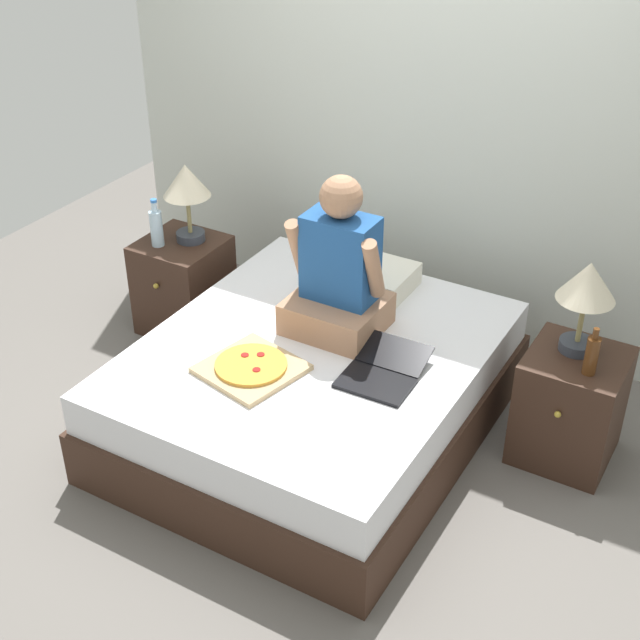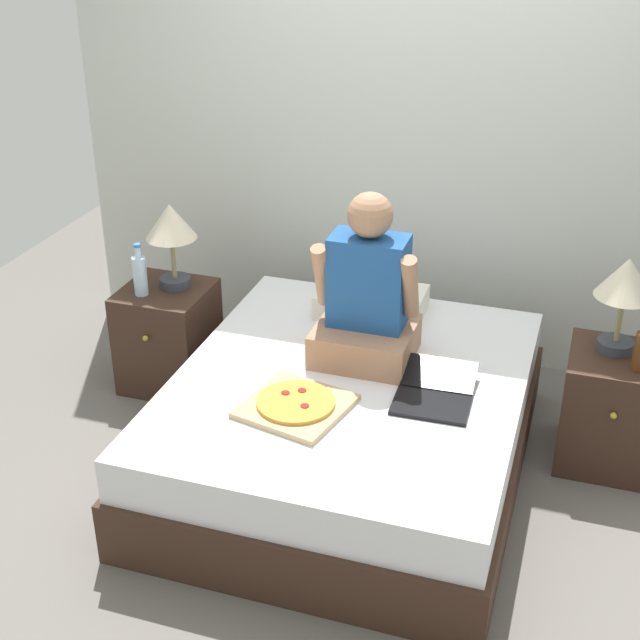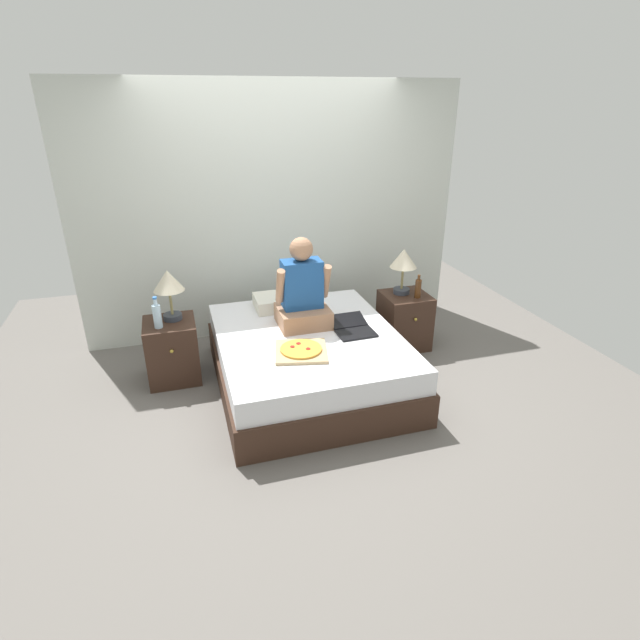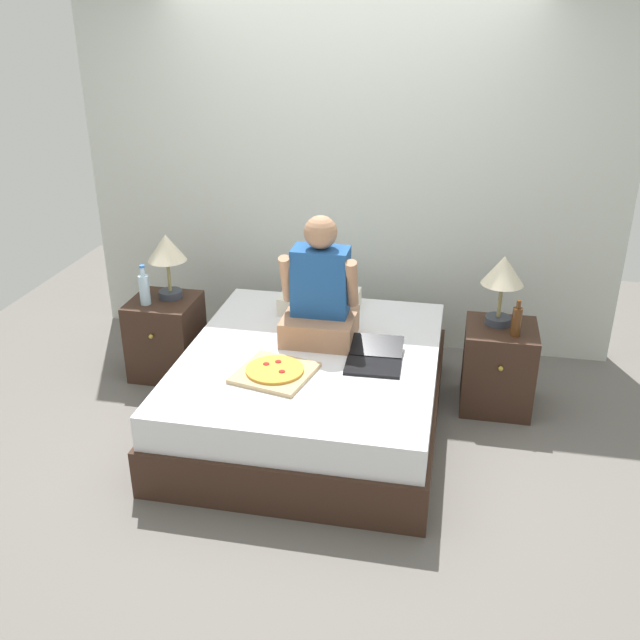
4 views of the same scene
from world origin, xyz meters
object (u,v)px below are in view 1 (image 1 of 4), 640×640
(water_bottle, at_px, (156,227))
(person_seated, at_px, (339,275))
(laptop, at_px, (382,373))
(bed, at_px, (313,389))
(nightstand_right, at_px, (570,406))
(lamp_on_left_nightstand, at_px, (186,186))
(lamp_on_right_nightstand, at_px, (587,288))
(pizza_box, at_px, (251,367))
(beer_bottle, at_px, (592,355))
(nightstand_left, at_px, (184,285))

(water_bottle, xyz_separation_m, person_seated, (1.22, -0.14, 0.11))
(water_bottle, distance_m, laptop, 1.65)
(bed, height_order, nightstand_right, nightstand_right)
(nightstand_right, xyz_separation_m, person_seated, (-1.11, -0.23, 0.50))
(lamp_on_left_nightstand, bearing_deg, lamp_on_right_nightstand, 0.00)
(lamp_on_left_nightstand, distance_m, person_seated, 1.14)
(laptop, distance_m, pizza_box, 0.59)
(water_bottle, height_order, beer_bottle, water_bottle)
(lamp_on_right_nightstand, bearing_deg, laptop, -142.10)
(nightstand_left, xyz_separation_m, lamp_on_right_nightstand, (2.22, 0.05, 0.60))
(bed, height_order, nightstand_left, nightstand_left)
(bed, bearing_deg, person_seated, 86.52)
(nightstand_left, xyz_separation_m, beer_bottle, (2.32, -0.10, 0.37))
(nightstand_left, distance_m, lamp_on_left_nightstand, 0.61)
(nightstand_right, distance_m, pizza_box, 1.49)
(bed, height_order, water_bottle, water_bottle)
(bed, distance_m, lamp_on_left_nightstand, 1.35)
(bed, xyz_separation_m, beer_bottle, (1.20, 0.34, 0.41))
(bed, xyz_separation_m, lamp_on_right_nightstand, (1.10, 0.49, 0.64))
(nightstand_left, distance_m, person_seated, 1.26)
(nightstand_left, distance_m, laptop, 1.61)
(bed, xyz_separation_m, pizza_box, (-0.14, -0.31, 0.27))
(lamp_on_left_nightstand, distance_m, pizza_box, 1.30)
(lamp_on_right_nightstand, xyz_separation_m, pizza_box, (-1.24, -0.81, -0.37))
(lamp_on_left_nightstand, relative_size, lamp_on_right_nightstand, 1.00)
(person_seated, relative_size, pizza_box, 1.63)
(bed, relative_size, pizza_box, 3.85)
(bed, bearing_deg, nightstand_left, 158.50)
(lamp_on_left_nightstand, height_order, beer_bottle, lamp_on_left_nightstand)
(person_seated, xyz_separation_m, laptop, (0.38, -0.27, -0.27))
(bed, distance_m, pizza_box, 0.43)
(pizza_box, bearing_deg, beer_bottle, 26.09)
(person_seated, bearing_deg, lamp_on_right_nightstand, 14.47)
(lamp_on_left_nightstand, relative_size, pizza_box, 0.94)
(beer_bottle, bearing_deg, water_bottle, 179.76)
(lamp_on_left_nightstand, distance_m, lamp_on_right_nightstand, 2.18)
(water_bottle, distance_m, nightstand_right, 2.37)
(lamp_on_right_nightstand, relative_size, person_seated, 0.58)
(lamp_on_left_nightstand, height_order, pizza_box, lamp_on_left_nightstand)
(water_bottle, height_order, nightstand_right, water_bottle)
(nightstand_left, height_order, lamp_on_left_nightstand, lamp_on_left_nightstand)
(lamp_on_right_nightstand, bearing_deg, pizza_box, -146.96)
(lamp_on_left_nightstand, height_order, person_seated, person_seated)
(water_bottle, relative_size, lamp_on_right_nightstand, 0.61)
(laptop, bearing_deg, bed, 171.64)
(nightstand_right, bearing_deg, laptop, -145.82)
(lamp_on_right_nightstand, bearing_deg, person_seated, -165.53)
(water_bottle, bearing_deg, laptop, -14.44)
(bed, bearing_deg, lamp_on_left_nightstand, 155.56)
(water_bottle, relative_size, beer_bottle, 1.20)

